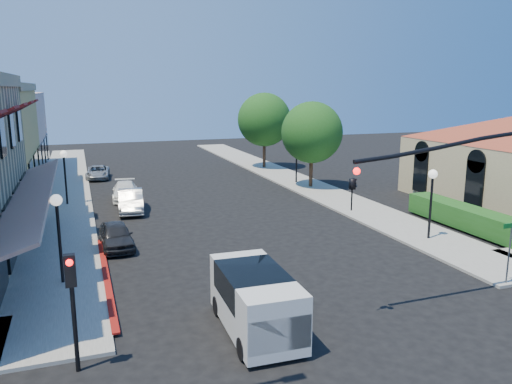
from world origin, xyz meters
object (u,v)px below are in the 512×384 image
object	(u,v)px
signal_mast_arm	(497,187)
street_name_sign	(510,243)
parked_car_c	(125,191)
secondary_signal	(72,291)
street_tree_a	(312,132)
lamppost_left_far	(64,164)
parked_car_d	(98,172)
parked_car_b	(131,201)
lamppost_right_far	(297,149)
street_tree_b	(264,120)
white_van	(256,299)
lamppost_left_near	(58,216)
lamppost_right_near	(432,186)
parked_car_a	(116,236)

from	to	relation	value
signal_mast_arm	street_name_sign	xyz separation A→B (m)	(1.64, 0.70, -2.39)
parked_car_c	secondary_signal	bearing A→B (deg)	-93.06
street_tree_a	lamppost_left_far	world-z (taller)	street_tree_a
parked_car_d	parked_car_c	bearing A→B (deg)	-75.16
parked_car_c	parked_car_d	xyz separation A→B (m)	(-1.40, 8.86, -0.04)
street_name_sign	parked_car_c	bearing A→B (deg)	121.03
parked_car_b	lamppost_left_far	bearing A→B (deg)	145.68
lamppost_right_far	parked_car_b	bearing A→B (deg)	-159.40
signal_mast_arm	parked_car_d	distance (m)	32.53
street_tree_b	parked_car_b	size ratio (longest dim) A/B	1.72
white_van	secondary_signal	bearing A→B (deg)	-174.03
street_tree_a	lamppost_left_far	xyz separation A→B (m)	(-17.30, 0.00, -1.46)
lamppost_left_near	lamppost_left_far	world-z (taller)	same
secondary_signal	parked_car_c	xyz separation A→B (m)	(3.20, 21.24, -1.74)
parked_car_b	lamppost_right_near	bearing A→B (deg)	-34.88
lamppost_right_near	parked_car_d	size ratio (longest dim) A/B	0.92
lamppost_left_near	street_tree_a	bearing A→B (deg)	38.98
secondary_signal	lamppost_right_near	world-z (taller)	lamppost_right_near
lamppost_right_far	white_van	world-z (taller)	lamppost_right_far
street_tree_b	lamppost_left_near	size ratio (longest dim) A/B	1.97
lamppost_left_near	lamppost_right_near	xyz separation A→B (m)	(17.00, 0.00, 0.00)
street_tree_b	parked_car_a	size ratio (longest dim) A/B	1.97
street_name_sign	parked_car_a	distance (m)	16.88
secondary_signal	white_van	distance (m)	5.40
secondary_signal	parked_car_b	distance (m)	17.96
street_tree_b	parked_car_d	distance (m)	15.53
lamppost_left_far	white_van	xyz separation A→B (m)	(5.73, -20.05, -1.63)
white_van	signal_mast_arm	bearing A→B (deg)	-3.04
street_tree_a	lamppost_right_far	distance (m)	2.49
secondary_signal	lamppost_left_far	bearing A→B (deg)	91.39
lamppost_left_far	secondary_signal	bearing A→B (deg)	-88.61
secondary_signal	parked_car_d	world-z (taller)	secondary_signal
lamppost_right_far	street_tree_b	bearing A→B (deg)	87.85
lamppost_left_far	signal_mast_arm	bearing A→B (deg)	-55.00
lamppost_left_near	parked_car_c	world-z (taller)	lamppost_left_near
parked_car_b	street_name_sign	bearing A→B (deg)	-49.08
secondary_signal	signal_mast_arm	bearing A→B (deg)	0.37
street_name_sign	parked_car_a	size ratio (longest dim) A/B	0.70
street_tree_a	parked_car_c	xyz separation A→B (m)	(-13.60, 0.64, -3.62)
lamppost_left_near	lamppost_right_far	xyz separation A→B (m)	(17.00, 16.00, 0.00)
street_name_sign	parked_car_b	size ratio (longest dim) A/B	0.61
street_tree_a	lamppost_right_far	bearing A→B (deg)	98.53
street_tree_a	street_tree_b	bearing A→B (deg)	90.00
street_tree_b	white_van	size ratio (longest dim) A/B	1.61
parked_car_a	lamppost_right_near	bearing A→B (deg)	-17.26
street_tree_b	lamppost_right_far	bearing A→B (deg)	-92.15
signal_mast_arm	white_van	distance (m)	9.14
signal_mast_arm	parked_car_b	distance (m)	20.78
secondary_signal	parked_car_a	distance (m)	10.88
parked_car_d	white_van	bearing A→B (deg)	-77.52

